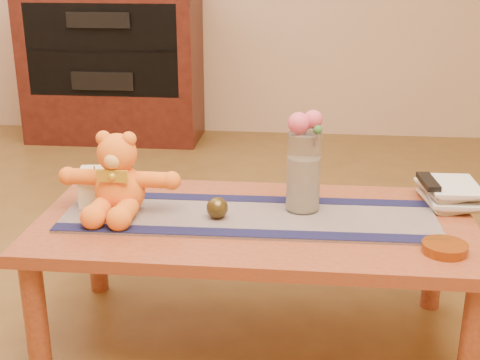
# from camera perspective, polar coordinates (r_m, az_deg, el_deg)

# --- Properties ---
(floor) EXTENTS (5.50, 5.50, 0.00)m
(floor) POSITION_cam_1_polar(r_m,az_deg,el_deg) (2.29, 1.28, -13.88)
(floor) COLOR brown
(floor) RESTS_ON ground
(coffee_table_top) EXTENTS (1.40, 0.70, 0.04)m
(coffee_table_top) POSITION_cam_1_polar(r_m,az_deg,el_deg) (2.09, 1.37, -3.94)
(coffee_table_top) COLOR brown
(coffee_table_top) RESTS_ON floor
(table_leg_fl) EXTENTS (0.07, 0.07, 0.41)m
(table_leg_fl) POSITION_cam_1_polar(r_m,az_deg,el_deg) (2.08, -17.60, -11.88)
(table_leg_fl) COLOR brown
(table_leg_fl) RESTS_ON floor
(table_leg_fr) EXTENTS (0.07, 0.07, 0.41)m
(table_leg_fr) POSITION_cam_1_polar(r_m,az_deg,el_deg) (1.99, 19.84, -13.74)
(table_leg_fr) COLOR brown
(table_leg_fr) RESTS_ON floor
(table_leg_bl) EXTENTS (0.07, 0.07, 0.41)m
(table_leg_bl) POSITION_cam_1_polar(r_m,az_deg,el_deg) (2.56, -12.61, -5.34)
(table_leg_bl) COLOR brown
(table_leg_bl) RESTS_ON floor
(table_leg_br) EXTENTS (0.07, 0.07, 0.41)m
(table_leg_br) POSITION_cam_1_polar(r_m,az_deg,el_deg) (2.49, 16.86, -6.52)
(table_leg_br) COLOR brown
(table_leg_br) RESTS_ON floor
(persian_runner) EXTENTS (1.21, 0.38, 0.01)m
(persian_runner) POSITION_cam_1_polar(r_m,az_deg,el_deg) (2.08, 0.82, -3.23)
(persian_runner) COLOR #171E42
(persian_runner) RESTS_ON coffee_table_top
(runner_border_near) EXTENTS (1.20, 0.09, 0.00)m
(runner_border_near) POSITION_cam_1_polar(r_m,az_deg,el_deg) (1.95, 0.53, -4.72)
(runner_border_near) COLOR #121236
(runner_border_near) RESTS_ON persian_runner
(runner_border_far) EXTENTS (1.20, 0.09, 0.00)m
(runner_border_far) POSITION_cam_1_polar(r_m,az_deg,el_deg) (2.22, 1.08, -1.68)
(runner_border_far) COLOR #121236
(runner_border_far) RESTS_ON persian_runner
(teddy_bear) EXTENTS (0.38, 0.32, 0.25)m
(teddy_bear) POSITION_cam_1_polar(r_m,az_deg,el_deg) (2.11, -10.68, 0.54)
(teddy_bear) COLOR orange
(teddy_bear) RESTS_ON persian_runner
(pillar_candle) EXTENTS (0.12, 0.12, 0.12)m
(pillar_candle) POSITION_cam_1_polar(r_m,az_deg,el_deg) (2.21, -12.67, -0.58)
(pillar_candle) COLOR beige
(pillar_candle) RESTS_ON persian_runner
(candle_wick) EXTENTS (0.00, 0.00, 0.01)m
(candle_wick) POSITION_cam_1_polar(r_m,az_deg,el_deg) (2.19, -12.79, 1.07)
(candle_wick) COLOR black
(candle_wick) RESTS_ON pillar_candle
(glass_vase) EXTENTS (0.11, 0.11, 0.26)m
(glass_vase) POSITION_cam_1_polar(r_m,az_deg,el_deg) (2.09, 5.64, 0.71)
(glass_vase) COLOR silver
(glass_vase) RESTS_ON persian_runner
(potpourri_fill) EXTENTS (0.09, 0.09, 0.18)m
(potpourri_fill) POSITION_cam_1_polar(r_m,az_deg,el_deg) (2.11, 5.61, -0.30)
(potpourri_fill) COLOR beige
(potpourri_fill) RESTS_ON glass_vase
(rose_left) EXTENTS (0.07, 0.07, 0.07)m
(rose_left) POSITION_cam_1_polar(r_m,az_deg,el_deg) (2.04, 5.23, 5.03)
(rose_left) COLOR #D74B67
(rose_left) RESTS_ON glass_vase
(rose_right) EXTENTS (0.06, 0.06, 0.06)m
(rose_right) POSITION_cam_1_polar(r_m,az_deg,el_deg) (2.05, 6.50, 5.36)
(rose_right) COLOR #D74B67
(rose_right) RESTS_ON glass_vase
(blue_flower_back) EXTENTS (0.04, 0.04, 0.04)m
(blue_flower_back) POSITION_cam_1_polar(r_m,az_deg,el_deg) (2.08, 6.07, 5.12)
(blue_flower_back) COLOR #455597
(blue_flower_back) RESTS_ON glass_vase
(blue_flower_side) EXTENTS (0.04, 0.04, 0.04)m
(blue_flower_side) POSITION_cam_1_polar(r_m,az_deg,el_deg) (2.07, 4.95, 4.84)
(blue_flower_side) COLOR #455597
(blue_flower_side) RESTS_ON glass_vase
(leaf_sprig) EXTENTS (0.03, 0.03, 0.03)m
(leaf_sprig) POSITION_cam_1_polar(r_m,az_deg,el_deg) (2.03, 6.90, 4.44)
(leaf_sprig) COLOR #33662D
(leaf_sprig) RESTS_ON glass_vase
(bronze_ball) EXTENTS (0.07, 0.07, 0.07)m
(bronze_ball) POSITION_cam_1_polar(r_m,az_deg,el_deg) (2.05, -2.03, -2.48)
(bronze_ball) COLOR #443616
(bronze_ball) RESTS_ON persian_runner
(book_bottom) EXTENTS (0.20, 0.24, 0.02)m
(book_bottom) POSITION_cam_1_polar(r_m,az_deg,el_deg) (2.28, 16.11, -1.83)
(book_bottom) COLOR #C6B599
(book_bottom) RESTS_ON coffee_table_top
(book_lower) EXTENTS (0.16, 0.22, 0.02)m
(book_lower) POSITION_cam_1_polar(r_m,az_deg,el_deg) (2.27, 16.30, -1.41)
(book_lower) COLOR #C6B599
(book_lower) RESTS_ON book_bottom
(book_upper) EXTENTS (0.21, 0.25, 0.02)m
(book_upper) POSITION_cam_1_polar(r_m,az_deg,el_deg) (2.27, 16.03, -0.90)
(book_upper) COLOR #C6B599
(book_upper) RESTS_ON book_lower
(book_top) EXTENTS (0.17, 0.23, 0.02)m
(book_top) POSITION_cam_1_polar(r_m,az_deg,el_deg) (2.26, 16.35, -0.49)
(book_top) COLOR #C6B599
(book_top) RESTS_ON book_upper
(tv_remote) EXTENTS (0.06, 0.16, 0.02)m
(tv_remote) POSITION_cam_1_polar(r_m,az_deg,el_deg) (2.25, 16.35, -0.14)
(tv_remote) COLOR black
(tv_remote) RESTS_ON book_top
(amber_dish) EXTENTS (0.17, 0.17, 0.03)m
(amber_dish) POSITION_cam_1_polar(r_m,az_deg,el_deg) (1.93, 17.68, -5.76)
(amber_dish) COLOR #BF5914
(amber_dish) RESTS_ON coffee_table_top
(media_cabinet) EXTENTS (1.20, 0.50, 1.10)m
(media_cabinet) POSITION_cam_1_polar(r_m,az_deg,el_deg) (4.65, -11.20, 10.24)
(media_cabinet) COLOR black
(media_cabinet) RESTS_ON floor
(cabinet_cavity) EXTENTS (1.02, 0.03, 0.61)m
(cabinet_cavity) POSITION_cam_1_polar(r_m,az_deg,el_deg) (4.41, -12.17, 11.15)
(cabinet_cavity) COLOR black
(cabinet_cavity) RESTS_ON media_cabinet
(cabinet_shelf) EXTENTS (1.02, 0.20, 0.02)m
(cabinet_shelf) POSITION_cam_1_polar(r_m,az_deg,el_deg) (4.49, -11.84, 11.31)
(cabinet_shelf) COLOR black
(cabinet_shelf) RESTS_ON media_cabinet
(stereo_upper) EXTENTS (0.42, 0.28, 0.10)m
(stereo_upper) POSITION_cam_1_polar(r_m,az_deg,el_deg) (4.49, -11.94, 13.85)
(stereo_upper) COLOR black
(stereo_upper) RESTS_ON media_cabinet
(stereo_lower) EXTENTS (0.42, 0.28, 0.12)m
(stereo_lower) POSITION_cam_1_polar(r_m,az_deg,el_deg) (4.54, -11.60, 8.87)
(stereo_lower) COLOR black
(stereo_lower) RESTS_ON media_cabinet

